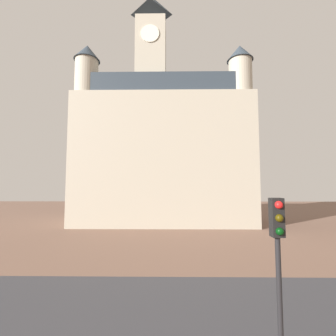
# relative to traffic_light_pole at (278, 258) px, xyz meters

# --- Properties ---
(ground_plane) EXTENTS (120.00, 120.00, 0.00)m
(ground_plane) POSITION_rel_traffic_light_pole_xyz_m (-2.51, 5.48, -3.22)
(ground_plane) COLOR brown
(street_asphalt_strip) EXTENTS (120.00, 6.50, 0.00)m
(street_asphalt_strip) POSITION_rel_traffic_light_pole_xyz_m (-2.51, 4.02, -3.21)
(street_asphalt_strip) COLOR #38383D
(street_asphalt_strip) RESTS_ON ground_plane
(landmark_building) EXTENTS (22.35, 10.30, 32.16)m
(landmark_building) POSITION_rel_traffic_light_pole_xyz_m (-3.66, 25.53, 6.73)
(landmark_building) COLOR #B2A893
(landmark_building) RESTS_ON ground_plane
(traffic_light_pole) EXTENTS (0.28, 0.34, 4.60)m
(traffic_light_pole) POSITION_rel_traffic_light_pole_xyz_m (0.00, 0.00, 0.00)
(traffic_light_pole) COLOR black
(traffic_light_pole) RESTS_ON ground_plane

